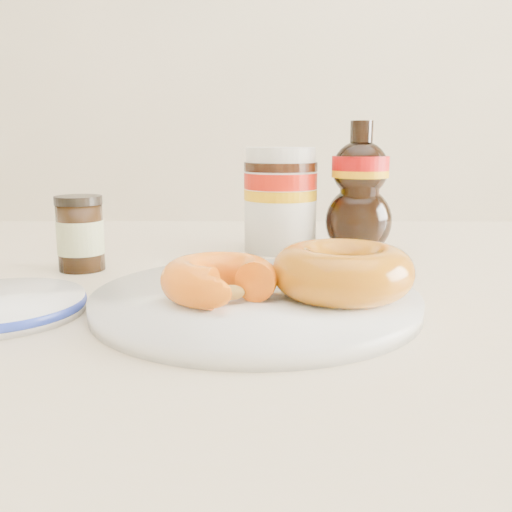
{
  "coord_description": "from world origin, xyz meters",
  "views": [
    {
      "loc": [
        -0.07,
        -0.44,
        0.89
      ],
      "look_at": [
        -0.07,
        0.07,
        0.79
      ],
      "focal_mm": 40.0,
      "sensor_mm": 36.0,
      "label": 1
    }
  ],
  "objects_px": {
    "donut_whole": "(343,271)",
    "dining_table": "(329,365)",
    "dark_jar": "(80,234)",
    "plate": "(256,299)",
    "syrup_bottle": "(360,188)",
    "nutella_jar": "(280,195)",
    "donut_bitten": "(219,279)"
  },
  "relations": [
    {
      "from": "plate",
      "to": "syrup_bottle",
      "type": "distance_m",
      "value": 0.29
    },
    {
      "from": "plate",
      "to": "donut_whole",
      "type": "bearing_deg",
      "value": -6.81
    },
    {
      "from": "dining_table",
      "to": "donut_bitten",
      "type": "xyz_separation_m",
      "value": [
        -0.1,
        -0.1,
        0.11
      ]
    },
    {
      "from": "donut_bitten",
      "to": "syrup_bottle",
      "type": "relative_size",
      "value": 0.58
    },
    {
      "from": "dining_table",
      "to": "plate",
      "type": "bearing_deg",
      "value": -134.14
    },
    {
      "from": "nutella_jar",
      "to": "donut_whole",
      "type": "bearing_deg",
      "value": -80.99
    },
    {
      "from": "dining_table",
      "to": "dark_jar",
      "type": "height_order",
      "value": "dark_jar"
    },
    {
      "from": "plate",
      "to": "donut_whole",
      "type": "distance_m",
      "value": 0.08
    },
    {
      "from": "dining_table",
      "to": "donut_bitten",
      "type": "distance_m",
      "value": 0.18
    },
    {
      "from": "dining_table",
      "to": "syrup_bottle",
      "type": "relative_size",
      "value": 8.55
    },
    {
      "from": "nutella_jar",
      "to": "syrup_bottle",
      "type": "relative_size",
      "value": 0.8
    },
    {
      "from": "donut_whole",
      "to": "dark_jar",
      "type": "xyz_separation_m",
      "value": [
        -0.26,
        0.15,
        0.01
      ]
    },
    {
      "from": "donut_whole",
      "to": "syrup_bottle",
      "type": "relative_size",
      "value": 0.72
    },
    {
      "from": "donut_whole",
      "to": "syrup_bottle",
      "type": "height_order",
      "value": "syrup_bottle"
    },
    {
      "from": "dining_table",
      "to": "nutella_jar",
      "type": "height_order",
      "value": "nutella_jar"
    },
    {
      "from": "syrup_bottle",
      "to": "dark_jar",
      "type": "distance_m",
      "value": 0.34
    },
    {
      "from": "plate",
      "to": "dark_jar",
      "type": "relative_size",
      "value": 3.39
    },
    {
      "from": "dark_jar",
      "to": "syrup_bottle",
      "type": "bearing_deg",
      "value": 18.23
    },
    {
      "from": "donut_bitten",
      "to": "nutella_jar",
      "type": "height_order",
      "value": "nutella_jar"
    },
    {
      "from": "syrup_bottle",
      "to": "dining_table",
      "type": "bearing_deg",
      "value": -107.37
    },
    {
      "from": "donut_whole",
      "to": "dining_table",
      "type": "bearing_deg",
      "value": 88.62
    },
    {
      "from": "nutella_jar",
      "to": "syrup_bottle",
      "type": "bearing_deg",
      "value": -5.58
    },
    {
      "from": "dining_table",
      "to": "syrup_bottle",
      "type": "xyz_separation_m",
      "value": [
        0.05,
        0.17,
        0.17
      ]
    },
    {
      "from": "dining_table",
      "to": "syrup_bottle",
      "type": "distance_m",
      "value": 0.25
    },
    {
      "from": "syrup_bottle",
      "to": "donut_whole",
      "type": "bearing_deg",
      "value": -102.29
    },
    {
      "from": "plate",
      "to": "donut_whole",
      "type": "height_order",
      "value": "donut_whole"
    },
    {
      "from": "donut_bitten",
      "to": "donut_whole",
      "type": "relative_size",
      "value": 0.81
    },
    {
      "from": "dining_table",
      "to": "plate",
      "type": "xyz_separation_m",
      "value": [
        -0.07,
        -0.08,
        0.09
      ]
    },
    {
      "from": "donut_whole",
      "to": "plate",
      "type": "bearing_deg",
      "value": 173.19
    },
    {
      "from": "dining_table",
      "to": "dark_jar",
      "type": "relative_size",
      "value": 17.18
    },
    {
      "from": "syrup_bottle",
      "to": "dark_jar",
      "type": "xyz_separation_m",
      "value": [
        -0.32,
        -0.11,
        -0.04
      ]
    },
    {
      "from": "donut_whole",
      "to": "nutella_jar",
      "type": "bearing_deg",
      "value": 99.01
    }
  ]
}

